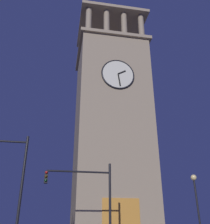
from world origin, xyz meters
TOP-DOWN VIEW (x-y plane):
  - clocktower at (-1.02, -2.02)m, footprint 8.15×8.19m
  - traffic_signal_near at (7.34, 8.32)m, footprint 3.48×0.41m
  - traffic_signal_mid at (2.37, 6.99)m, footprint 4.34×0.41m
  - street_lamp at (-5.92, 5.47)m, footprint 0.44×0.44m

SIDE VIEW (x-z plane):
  - traffic_signal_mid at x=2.37m, z-range 0.91..6.58m
  - street_lamp at x=-5.92m, z-range 1.04..6.48m
  - traffic_signal_near at x=7.34m, z-range 1.08..7.91m
  - clocktower at x=-1.02m, z-range -2.84..25.61m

